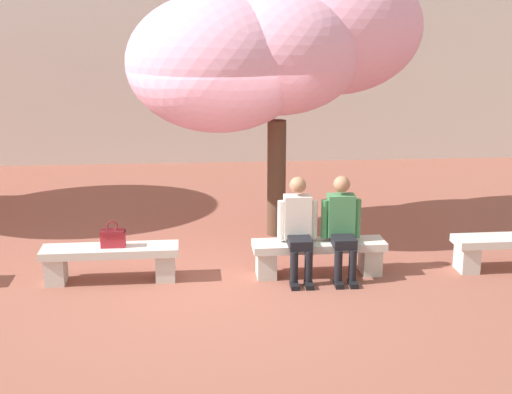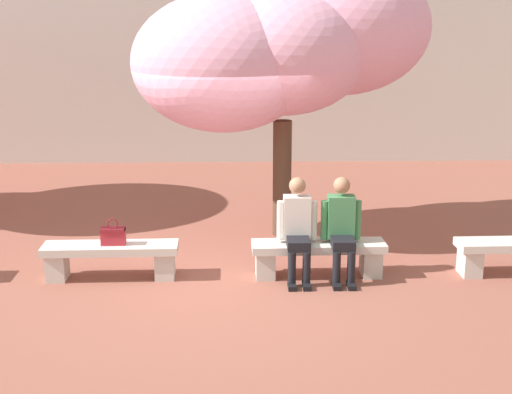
# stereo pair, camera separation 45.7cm
# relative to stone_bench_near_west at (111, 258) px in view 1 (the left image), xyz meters

# --- Properties ---
(ground_plane) EXTENTS (100.00, 100.00, 0.00)m
(ground_plane) POSITION_rel_stone_bench_near_west_xyz_m (1.32, 0.00, -0.30)
(ground_plane) COLOR #8E5142
(stone_bench_near_west) EXTENTS (1.70, 0.45, 0.45)m
(stone_bench_near_west) POSITION_rel_stone_bench_near_west_xyz_m (0.00, 0.00, 0.00)
(stone_bench_near_west) COLOR beige
(stone_bench_near_west) RESTS_ON ground
(stone_bench_center) EXTENTS (1.70, 0.45, 0.45)m
(stone_bench_center) POSITION_rel_stone_bench_near_west_xyz_m (2.63, 0.00, 0.00)
(stone_bench_center) COLOR beige
(stone_bench_center) RESTS_ON ground
(person_seated_left) EXTENTS (0.51, 0.68, 1.29)m
(person_seated_left) POSITION_rel_stone_bench_near_west_xyz_m (2.35, -0.05, 0.40)
(person_seated_left) COLOR black
(person_seated_left) RESTS_ON ground
(person_seated_right) EXTENTS (0.51, 0.68, 1.29)m
(person_seated_right) POSITION_rel_stone_bench_near_west_xyz_m (2.91, -0.05, 0.40)
(person_seated_right) COLOR black
(person_seated_right) RESTS_ON ground
(handbag) EXTENTS (0.30, 0.15, 0.34)m
(handbag) POSITION_rel_stone_bench_near_west_xyz_m (0.04, -0.00, 0.28)
(handbag) COLOR #A3232D
(handbag) RESTS_ON stone_bench_near_west
(cherry_tree_main) EXTENTS (4.30, 2.84, 4.04)m
(cherry_tree_main) POSITION_rel_stone_bench_near_west_xyz_m (2.26, 1.78, 2.49)
(cherry_tree_main) COLOR #513828
(cherry_tree_main) RESTS_ON ground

